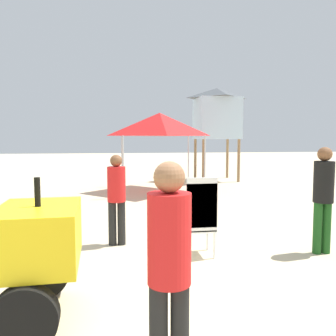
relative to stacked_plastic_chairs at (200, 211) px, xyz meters
The scene contains 7 objects.
ground 2.53m from the stacked_plastic_chairs, 135.38° to the right, with size 80.00×80.00×0.00m, color beige.
stacked_plastic_chairs is the anchor object (origin of this frame).
lifeguard_near_left 2.05m from the stacked_plastic_chairs, ahead, with size 0.32×0.32×1.75m.
lifeguard_near_center 1.56m from the stacked_plastic_chairs, 147.68° to the left, with size 0.32×0.32×1.61m.
lifeguard_far_right 3.02m from the stacked_plastic_chairs, 107.89° to the right, with size 0.32×0.32×1.73m.
popup_canopy 7.13m from the stacked_plastic_chairs, 88.32° to the left, with size 2.68×2.68×2.78m.
lifeguard_tower 10.53m from the stacked_plastic_chairs, 72.40° to the left, with size 1.98×1.98×4.10m.
Camera 1 is at (0.43, -3.58, 1.90)m, focal length 37.09 mm.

